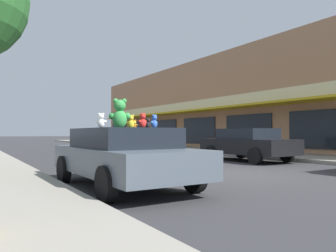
{
  "coord_description": "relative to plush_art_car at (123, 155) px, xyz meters",
  "views": [
    {
      "loc": [
        -6.76,
        -7.17,
        1.2
      ],
      "look_at": [
        -0.71,
        2.6,
        1.45
      ],
      "focal_mm": 35.0,
      "sensor_mm": 36.0,
      "label": 1
    }
  ],
  "objects": [
    {
      "name": "ground_plane",
      "position": [
        3.77,
        0.44,
        -0.72
      ],
      "size": [
        260.0,
        260.0,
        0.0
      ],
      "primitive_type": "plane",
      "color": "#333335"
    },
    {
      "name": "plush_art_car",
      "position": [
        0.0,
        0.0,
        0.0
      ],
      "size": [
        2.11,
        4.46,
        1.31
      ],
      "rotation": [
        0.0,
        0.0,
        0.01
      ],
      "color": "#4C5660",
      "rests_on": "ground_plane"
    },
    {
      "name": "teddy_bear_blue",
      "position": [
        0.68,
        -0.2,
        0.75
      ],
      "size": [
        0.24,
        0.18,
        0.32
      ],
      "rotation": [
        0.0,
        0.0,
        3.54
      ],
      "color": "blue",
      "rests_on": "plush_art_car"
    },
    {
      "name": "parked_car_far_center",
      "position": [
        7.35,
        3.47,
        0.03
      ],
      "size": [
        2.05,
        4.23,
        1.4
      ],
      "color": "black",
      "rests_on": "ground_plane"
    },
    {
      "name": "storefront_row",
      "position": [
        18.11,
        13.45,
        2.77
      ],
      "size": [
        13.24,
        35.96,
        6.97
      ],
      "color": "tan",
      "rests_on": "ground_plane"
    },
    {
      "name": "teddy_bear_red",
      "position": [
        0.12,
        -0.71,
        0.74
      ],
      "size": [
        0.23,
        0.16,
        0.31
      ],
      "rotation": [
        0.0,
        0.0,
        3.41
      ],
      "color": "red",
      "rests_on": "plush_art_car"
    },
    {
      "name": "teddy_bear_orange",
      "position": [
        0.61,
        0.69,
        0.7
      ],
      "size": [
        0.14,
        0.17,
        0.23
      ],
      "rotation": [
        0.0,
        0.0,
        2.08
      ],
      "color": "orange",
      "rests_on": "plush_art_car"
    },
    {
      "name": "teddy_bear_giant",
      "position": [
        0.08,
        0.38,
        0.93
      ],
      "size": [
        0.53,
        0.39,
        0.71
      ],
      "rotation": [
        0.0,
        0.0,
        2.76
      ],
      "color": "green",
      "rests_on": "plush_art_car"
    },
    {
      "name": "teddy_bear_black",
      "position": [
        0.37,
        -0.47,
        0.7
      ],
      "size": [
        0.16,
        0.1,
        0.22
      ],
      "rotation": [
        0.0,
        0.0,
        3.12
      ],
      "color": "black",
      "rests_on": "plush_art_car"
    },
    {
      "name": "teddy_bear_yellow",
      "position": [
        0.46,
        0.59,
        0.76
      ],
      "size": [
        0.25,
        0.22,
        0.35
      ],
      "rotation": [
        0.0,
        0.0,
        2.53
      ],
      "color": "yellow",
      "rests_on": "plush_art_car"
    },
    {
      "name": "teddy_bear_white",
      "position": [
        -0.62,
        -0.29,
        0.74
      ],
      "size": [
        0.22,
        0.2,
        0.31
      ],
      "rotation": [
        0.0,
        0.0,
        2.49
      ],
      "color": "white",
      "rests_on": "plush_art_car"
    }
  ]
}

